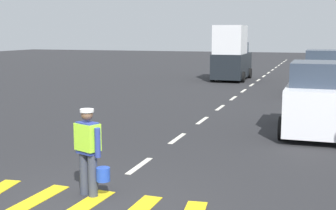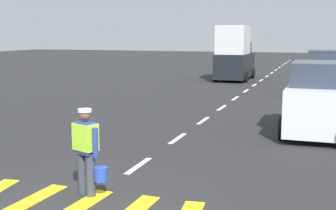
{
  "view_description": "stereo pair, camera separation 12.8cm",
  "coord_description": "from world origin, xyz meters",
  "px_view_note": "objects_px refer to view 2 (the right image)",
  "views": [
    {
      "loc": [
        3.93,
        -7.09,
        3.07
      ],
      "look_at": [
        -0.05,
        4.98,
        1.1
      ],
      "focal_mm": 49.98,
      "sensor_mm": 36.0,
      "label": 1
    },
    {
      "loc": [
        4.05,
        -7.05,
        3.07
      ],
      "look_at": [
        -0.05,
        4.98,
        1.1
      ],
      "focal_mm": 49.98,
      "sensor_mm": 36.0,
      "label": 2
    }
  ],
  "objects_px": {
    "car_parked_far": "(323,74)",
    "car_parked_curbside": "(319,101)",
    "road_worker": "(87,148)",
    "delivery_truck": "(234,55)"
  },
  "relations": [
    {
      "from": "car_parked_far",
      "to": "delivery_truck",
      "type": "bearing_deg",
      "value": 133.03
    },
    {
      "from": "delivery_truck",
      "to": "car_parked_far",
      "type": "height_order",
      "value": "delivery_truck"
    },
    {
      "from": "road_worker",
      "to": "car_parked_far",
      "type": "relative_size",
      "value": 0.4
    },
    {
      "from": "road_worker",
      "to": "car_parked_curbside",
      "type": "height_order",
      "value": "car_parked_curbside"
    },
    {
      "from": "delivery_truck",
      "to": "car_parked_far",
      "type": "relative_size",
      "value": 1.11
    },
    {
      "from": "delivery_truck",
      "to": "car_parked_far",
      "type": "distance_m",
      "value": 8.21
    },
    {
      "from": "car_parked_far",
      "to": "car_parked_curbside",
      "type": "relative_size",
      "value": 1.07
    },
    {
      "from": "delivery_truck",
      "to": "car_parked_curbside",
      "type": "height_order",
      "value": "delivery_truck"
    },
    {
      "from": "road_worker",
      "to": "car_parked_far",
      "type": "xyz_separation_m",
      "value": [
        4.02,
        16.72,
        0.11
      ]
    },
    {
      "from": "delivery_truck",
      "to": "road_worker",
      "type": "bearing_deg",
      "value": -86.06
    }
  ]
}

